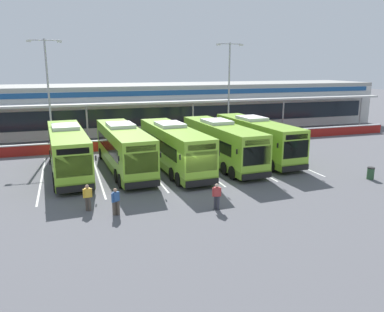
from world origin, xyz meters
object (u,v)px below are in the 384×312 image
(coach_bus_left_centre, at_px, (124,149))
(coach_bus_right_centre, at_px, (221,144))
(coach_bus_leftmost, at_px, (68,152))
(pedestrian_near_bin, at_px, (116,201))
(lamp_post_west, at_px, (48,88))
(pedestrian_in_dark_coat, at_px, (88,197))
(litter_bin, at_px, (371,173))
(pedestrian_child, at_px, (217,196))
(coach_bus_rightmost, at_px, (256,139))
(lamp_post_centre, at_px, (229,84))
(coach_bus_centre, at_px, (174,148))

(coach_bus_left_centre, height_order, coach_bus_right_centre, same)
(coach_bus_leftmost, distance_m, pedestrian_near_bin, 10.48)
(coach_bus_leftmost, relative_size, lamp_post_west, 1.12)
(pedestrian_in_dark_coat, bearing_deg, litter_bin, 0.06)
(coach_bus_right_centre, xyz_separation_m, pedestrian_in_dark_coat, (-11.79, -7.91, -0.91))
(litter_bin, bearing_deg, coach_bus_left_centre, 154.19)
(coach_bus_left_centre, height_order, pedestrian_child, coach_bus_left_centre)
(coach_bus_right_centre, bearing_deg, lamp_post_west, 141.94)
(coach_bus_right_centre, xyz_separation_m, coach_bus_rightmost, (3.93, 1.02, 0.00))
(litter_bin, bearing_deg, lamp_post_centre, 99.85)
(coach_bus_left_centre, height_order, pedestrian_near_bin, coach_bus_left_centre)
(coach_bus_leftmost, xyz_separation_m, pedestrian_child, (8.29, -11.14, -0.91))
(coach_bus_leftmost, relative_size, litter_bin, 13.19)
(coach_bus_leftmost, height_order, lamp_post_centre, lamp_post_centre)
(coach_bus_centre, distance_m, pedestrian_child, 9.80)
(pedestrian_in_dark_coat, bearing_deg, coach_bus_right_centre, 33.85)
(lamp_post_centre, bearing_deg, pedestrian_child, -115.04)
(lamp_post_west, bearing_deg, coach_bus_leftmost, -81.87)
(lamp_post_west, relative_size, lamp_post_centre, 1.00)
(coach_bus_right_centre, height_order, litter_bin, coach_bus_right_centre)
(lamp_post_centre, bearing_deg, coach_bus_leftmost, -150.27)
(coach_bus_left_centre, xyz_separation_m, coach_bus_centre, (4.00, -0.89, 0.00))
(coach_bus_rightmost, bearing_deg, pedestrian_in_dark_coat, -150.42)
(pedestrian_in_dark_coat, bearing_deg, coach_bus_leftmost, 95.98)
(coach_bus_right_centre, bearing_deg, coach_bus_leftmost, 175.36)
(coach_bus_centre, xyz_separation_m, lamp_post_centre, (10.05, 11.89, 4.50))
(coach_bus_left_centre, distance_m, pedestrian_near_bin, 9.89)
(coach_bus_centre, bearing_deg, coach_bus_rightmost, 9.36)
(lamp_post_west, bearing_deg, lamp_post_centre, 1.29)
(pedestrian_near_bin, bearing_deg, coach_bus_centre, 55.96)
(coach_bus_left_centre, xyz_separation_m, pedestrian_child, (3.94, -10.65, -0.91))
(coach_bus_leftmost, height_order, coach_bus_left_centre, same)
(coach_bus_rightmost, xyz_separation_m, pedestrian_child, (-8.37, -11.12, -0.91))
(coach_bus_left_centre, distance_m, lamp_post_centre, 18.41)
(coach_bus_right_centre, height_order, coach_bus_rightmost, same)
(coach_bus_centre, height_order, lamp_post_centre, lamp_post_centre)
(coach_bus_right_centre, relative_size, pedestrian_in_dark_coat, 7.57)
(pedestrian_near_bin, bearing_deg, litter_bin, 3.66)
(lamp_post_centre, relative_size, litter_bin, 11.83)
(coach_bus_rightmost, relative_size, lamp_post_west, 1.12)
(coach_bus_leftmost, relative_size, pedestrian_in_dark_coat, 7.57)
(coach_bus_left_centre, relative_size, pedestrian_child, 7.57)
(coach_bus_centre, bearing_deg, litter_bin, -29.30)
(coach_bus_centre, relative_size, pedestrian_near_bin, 7.57)
(coach_bus_right_centre, distance_m, lamp_post_centre, 13.62)
(coach_bus_right_centre, bearing_deg, pedestrian_in_dark_coat, -146.15)
(coach_bus_leftmost, height_order, lamp_post_west, lamp_post_west)
(coach_bus_rightmost, distance_m, pedestrian_child, 13.95)
(coach_bus_leftmost, relative_size, coach_bus_rightmost, 1.00)
(coach_bus_centre, height_order, coach_bus_right_centre, same)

